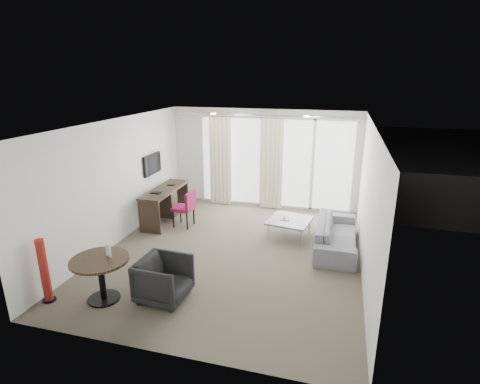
% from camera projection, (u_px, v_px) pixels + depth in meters
% --- Properties ---
extents(floor, '(5.00, 6.00, 0.00)m').
position_uv_depth(floor, '(232.00, 252.00, 7.60)').
color(floor, brown).
rests_on(floor, ground).
extents(ceiling, '(5.00, 6.00, 0.00)m').
position_uv_depth(ceiling, '(231.00, 123.00, 6.81)').
color(ceiling, white).
rests_on(ceiling, ground).
extents(wall_left, '(0.00, 6.00, 2.60)m').
position_uv_depth(wall_left, '(117.00, 182.00, 7.83)').
color(wall_left, silver).
rests_on(wall_left, ground).
extents(wall_right, '(0.00, 6.00, 2.60)m').
position_uv_depth(wall_right, '(368.00, 202.00, 6.58)').
color(wall_right, silver).
rests_on(wall_right, ground).
extents(wall_front, '(5.00, 0.00, 2.60)m').
position_uv_depth(wall_front, '(161.00, 265.00, 4.44)').
color(wall_front, silver).
rests_on(wall_front, ground).
extents(window_panel, '(4.00, 0.02, 2.38)m').
position_uv_depth(window_panel, '(275.00, 163.00, 9.90)').
color(window_panel, white).
rests_on(window_panel, ground).
extents(window_frame, '(4.10, 0.06, 2.44)m').
position_uv_depth(window_frame, '(274.00, 163.00, 9.89)').
color(window_frame, white).
rests_on(window_frame, ground).
extents(curtain_left, '(0.60, 0.20, 2.38)m').
position_uv_depth(curtain_left, '(221.00, 161.00, 10.11)').
color(curtain_left, beige).
rests_on(curtain_left, ground).
extents(curtain_right, '(0.60, 0.20, 2.38)m').
position_uv_depth(curtain_right, '(272.00, 164.00, 9.76)').
color(curtain_right, beige).
rests_on(curtain_right, ground).
extents(curtain_track, '(4.80, 0.04, 0.04)m').
position_uv_depth(curtain_track, '(263.00, 115.00, 9.45)').
color(curtain_track, '#B2B2B7').
rests_on(curtain_track, ceiling).
extents(downlight_a, '(0.12, 0.12, 0.02)m').
position_uv_depth(downlight_a, '(213.00, 114.00, 8.51)').
color(downlight_a, '#FFE0B2').
rests_on(downlight_a, ceiling).
extents(downlight_b, '(0.12, 0.12, 0.02)m').
position_uv_depth(downlight_b, '(306.00, 116.00, 7.98)').
color(downlight_b, '#FFE0B2').
rests_on(downlight_b, ceiling).
extents(desk, '(0.54, 1.73, 0.81)m').
position_uv_depth(desk, '(165.00, 205.00, 9.12)').
color(desk, '#2C2119').
rests_on(desk, floor).
extents(tv, '(0.05, 0.80, 0.50)m').
position_uv_depth(tv, '(152.00, 164.00, 9.14)').
color(tv, black).
rests_on(tv, wall_left).
extents(desk_chair, '(0.50, 0.47, 0.86)m').
position_uv_depth(desk_chair, '(183.00, 209.00, 8.79)').
color(desk_chair, maroon).
rests_on(desk_chair, floor).
extents(round_table, '(1.02, 1.02, 0.72)m').
position_uv_depth(round_table, '(102.00, 279.00, 5.91)').
color(round_table, black).
rests_on(round_table, floor).
extents(menu_card, '(0.11, 0.05, 0.20)m').
position_uv_depth(menu_card, '(109.00, 256.00, 5.88)').
color(menu_card, white).
rests_on(menu_card, round_table).
extents(red_lamp, '(0.26, 0.26, 1.06)m').
position_uv_depth(red_lamp, '(44.00, 271.00, 5.83)').
color(red_lamp, maroon).
rests_on(red_lamp, floor).
extents(tub_armchair, '(0.80, 0.78, 0.70)m').
position_uv_depth(tub_armchair, '(164.00, 279.00, 5.94)').
color(tub_armchair, black).
rests_on(tub_armchair, floor).
extents(coffee_table, '(1.01, 1.01, 0.40)m').
position_uv_depth(coffee_table, '(289.00, 228.00, 8.29)').
color(coffee_table, gray).
rests_on(coffee_table, floor).
extents(remote, '(0.08, 0.15, 0.02)m').
position_uv_depth(remote, '(284.00, 220.00, 8.27)').
color(remote, black).
rests_on(remote, coffee_table).
extents(magazine, '(0.22, 0.27, 0.01)m').
position_uv_depth(magazine, '(285.00, 220.00, 8.30)').
color(magazine, gray).
rests_on(magazine, coffee_table).
extents(sofa, '(0.79, 2.02, 0.59)m').
position_uv_depth(sofa, '(336.00, 235.00, 7.70)').
color(sofa, slate).
rests_on(sofa, floor).
extents(terrace_slab, '(5.60, 3.00, 0.12)m').
position_uv_depth(terrace_slab, '(282.00, 192.00, 11.68)').
color(terrace_slab, '#4D4D50').
rests_on(terrace_slab, ground).
extents(rattan_chair_a, '(0.60, 0.60, 0.75)m').
position_uv_depth(rattan_chair_a, '(316.00, 179.00, 11.42)').
color(rattan_chair_a, brown).
rests_on(rattan_chair_a, terrace_slab).
extents(rattan_chair_b, '(0.64, 0.64, 0.76)m').
position_uv_depth(rattan_chair_b, '(325.00, 180.00, 11.35)').
color(rattan_chair_b, brown).
rests_on(rattan_chair_b, terrace_slab).
extents(rattan_table, '(0.57, 0.57, 0.50)m').
position_uv_depth(rattan_table, '(316.00, 189.00, 10.89)').
color(rattan_table, brown).
rests_on(rattan_table, terrace_slab).
extents(balustrade, '(5.50, 0.06, 1.05)m').
position_uv_depth(balustrade, '(289.00, 164.00, 12.84)').
color(balustrade, '#B2B2B7').
rests_on(balustrade, terrace_slab).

